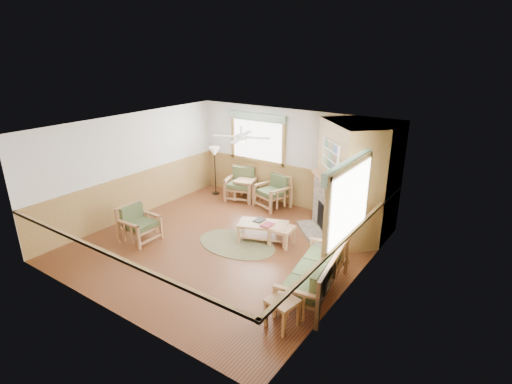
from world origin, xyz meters
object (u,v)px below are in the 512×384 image
Objects in this scene: armchair_back_right at (272,192)px; footstool at (282,236)px; end_table_sofa at (282,313)px; end_table_chairs at (245,190)px; armchair_left at (139,224)px; armchair_back_left at (241,184)px; floor_lamp_left at (215,171)px; sofa at (314,272)px; coffee_table at (263,232)px; floor_lamp_right at (346,225)px.

armchair_back_right reaches higher than footstool.
end_table_chairs is at bearing 132.07° from end_table_sofa.
footstool is (2.82, 1.67, -0.19)m from armchair_left.
footstool is at bearing -53.62° from armchair_back_left.
floor_lamp_left reaches higher than armchair_back_right.
floor_lamp_left is at bearing -159.84° from armchair_back_right.
floor_lamp_left is at bearing -130.37° from sofa.
armchair_back_right is at bearing 124.23° from end_table_sofa.
sofa is 1.13m from end_table_sofa.
end_table_sofa is (4.29, -0.74, -0.16)m from armchair_left.
sofa is at bearing -55.71° from armchair_back_left.
armchair_back_right reaches higher than coffee_table.
floor_lamp_left is at bearing 168.80° from armchair_back_left.
armchair_left is at bearing -149.38° from footstool.
footstool is (2.49, -1.81, -0.24)m from armchair_back_left.
end_table_sofa is 0.34× the size of floor_lamp_left.
floor_lamp_right reaches higher than end_table_chairs.
armchair_back_right is 2.01m from floor_lamp_left.
armchair_back_left is at bearing 6.31° from floor_lamp_left.
armchair_back_left is 3.09m from footstool.
armchair_back_right is 3.39m from floor_lamp_right.
sofa is 5.72m from floor_lamp_left.
floor_lamp_left is (-1.98, -0.10, 0.29)m from armchair_back_right.
floor_lamp_right is at bearing 90.00° from end_table_sofa.
coffee_table is at bearing 129.56° from end_table_sofa.
end_table_sofa is (1.92, -2.33, 0.03)m from coffee_table.
floor_lamp_left is (-0.90, -0.10, 0.28)m from armchair_back_left.
end_table_chairs is at bearing 155.37° from floor_lamp_right.
end_table_sofa is 2.55m from floor_lamp_right.
coffee_table is 2.24× the size of end_table_sofa.
floor_lamp_right is (3.81, -1.75, 0.55)m from end_table_chairs.
sofa is 4.24m from armchair_back_right.
coffee_table is (2.37, 1.59, -0.19)m from armchair_left.
armchair_left is at bearing -80.48° from floor_lamp_left.
armchair_back_right is 1.78× the size of footstool.
floor_lamp_left reaches higher than armchair_left.
coffee_table is at bearing -130.86° from sofa.
end_table_chairs is at bearing 112.38° from coffee_table.
sofa reaches higher than armchair_left.
sofa is 1.97m from footstool.
armchair_back_left reaches higher than coffee_table.
end_table_chairs is at bearing 142.27° from footstool.
sofa is 1.72× the size of coffee_table.
armchair_back_left is at bearing 114.47° from coffee_table.
floor_lamp_right reaches higher than armchair_left.
sofa is 1.42m from floor_lamp_right.
armchair_back_left reaches higher than end_table_sofa.
footstool is at bearing -34.94° from armchair_back_right.
floor_lamp_left is at bearing 153.16° from footstool.
armchair_back_left is 0.21m from end_table_chairs.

